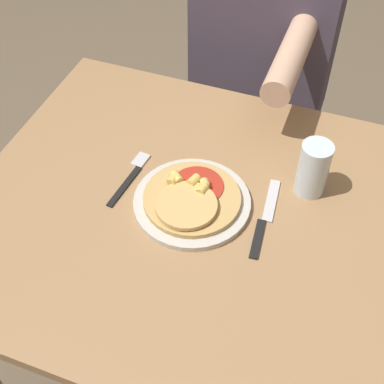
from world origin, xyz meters
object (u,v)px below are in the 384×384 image
Objects in this scene: person_diner at (263,58)px; dining_table at (187,245)px; plate at (192,202)px; drinking_glass at (313,169)px; knife at (265,219)px; pizza at (191,198)px; fork at (131,175)px.

dining_table is at bearing -89.47° from person_diner.
drinking_glass reaches higher than plate.
knife is 1.72× the size of drinking_glass.
pizza is 0.16m from fork.
dining_table is 4.25× the size of knife.
fork is (-0.16, 0.04, -0.02)m from pizza.
knife is 0.18× the size of person_diner.
dining_table is at bearing -120.83° from plate.
plate is (0.01, 0.01, 0.14)m from dining_table.
plate is 0.66m from person_diner.
fork reaches higher than dining_table.
pizza is at bearing -104.44° from plate.
person_diner is at bearing 90.53° from dining_table.
fork is (-0.16, 0.03, -0.00)m from plate.
drinking_glass reaches higher than fork.
person_diner is at bearing 91.28° from plate.
plate reaches higher than fork.
person_diner is (-0.01, 0.67, 0.08)m from dining_table.
person_diner is (-0.24, 0.52, -0.12)m from drinking_glass.
drinking_glass is (0.23, 0.13, 0.06)m from plate.
pizza is at bearing -88.81° from person_diner.
plate reaches higher than knife.
dining_table is 0.22m from knife.
fork is 0.80× the size of knife.
plate is at bearing -149.85° from drinking_glass.
knife is at bearing 6.30° from pizza.
person_diner is (-0.17, 0.64, -0.05)m from knife.
pizza reaches higher than dining_table.
person_diner is at bearing 114.60° from drinking_glass.
pizza is (-0.00, -0.00, 0.02)m from plate.
pizza reaches higher than fork.
person_diner is (-0.01, 0.65, -0.06)m from plate.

